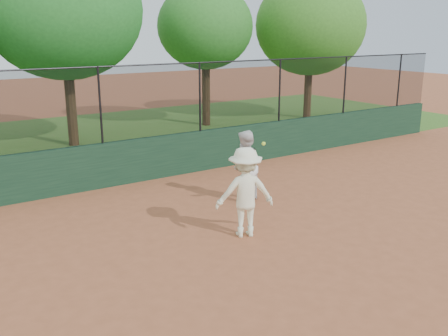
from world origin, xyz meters
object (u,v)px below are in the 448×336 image
player_second (245,167)px  tree_3 (205,27)px  tree_2 (63,10)px  tree_4 (311,26)px  player_main (245,192)px

player_second → tree_3: 10.88m
player_second → tree_2: size_ratio=0.25×
tree_3 → tree_4: bearing=-11.6°
tree_4 → player_second: bearing=-139.7°
tree_4 → tree_3: bearing=168.4°
tree_2 → player_second: bearing=-80.1°
tree_3 → player_main: bearing=-118.2°
tree_2 → tree_3: 6.21m
tree_3 → tree_4: size_ratio=0.92×
tree_3 → tree_2: bearing=-173.5°
player_second → player_main: player_main is taller
tree_3 → tree_4: (5.06, -1.04, 0.07)m
player_main → tree_2: (-0.29, 10.23, 3.82)m
tree_3 → tree_4: 5.16m
player_main → tree_4: size_ratio=0.30×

